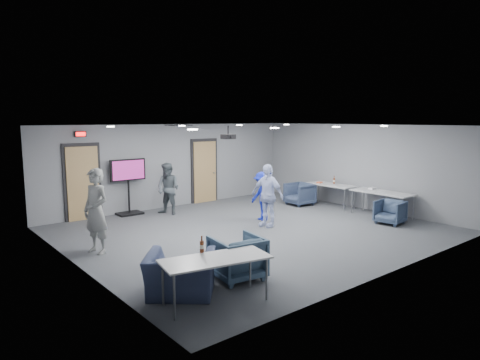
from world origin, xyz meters
TOP-DOWN VIEW (x-y plane):
  - floor at (0.00, 0.00)m, footprint 9.00×9.00m
  - ceiling at (0.00, 0.00)m, footprint 9.00×9.00m
  - wall_back at (0.00, 4.00)m, footprint 9.00×0.02m
  - wall_front at (0.00, -4.00)m, footprint 9.00×0.02m
  - wall_left at (-4.50, 0.00)m, footprint 0.02×8.00m
  - wall_right at (4.50, 0.00)m, footprint 0.02×8.00m
  - door_left at (-3.00, 3.95)m, footprint 1.06×0.17m
  - door_right at (1.20, 3.95)m, footprint 1.06×0.17m
  - exit_sign at (-3.00, 3.93)m, footprint 0.32×0.08m
  - hvac_diffuser at (-0.50, 2.80)m, footprint 0.60×0.60m
  - downlights at (0.00, 0.00)m, footprint 6.18×3.78m
  - person_a at (-3.87, 0.68)m, footprint 0.62×0.77m
  - person_b at (-0.78, 3.00)m, footprint 0.86×0.94m
  - person_c at (0.54, 0.06)m, footprint 0.61×1.05m
  - person_d at (0.91, 0.66)m, footprint 0.59×0.94m
  - chair_right_a at (3.35, 1.47)m, footprint 0.89×0.87m
  - chair_right_c at (3.35, -1.89)m, footprint 0.80×0.79m
  - chair_front_a at (-2.48, -2.40)m, footprint 0.97×0.99m
  - chair_front_b at (-3.67, -2.40)m, footprint 1.45×1.43m
  - table_right_a at (4.00, 0.69)m, footprint 0.69×1.66m
  - table_right_b at (4.00, -1.21)m, footprint 0.76×1.82m
  - table_front_left at (-3.40, -3.00)m, footprint 1.80×1.04m
  - bottle_front at (-3.39, -2.62)m, footprint 0.07×0.07m
  - bottle_right at (4.18, 0.71)m, footprint 0.07×0.07m
  - snack_box at (3.93, 1.11)m, footprint 0.20×0.14m
  - wrapper at (4.21, -0.75)m, footprint 0.23×0.16m
  - tv_stand at (-1.71, 3.75)m, footprint 1.10×0.52m
  - projector at (-0.11, 0.90)m, footprint 0.33×0.32m

SIDE VIEW (x-z plane):
  - floor at x=0.00m, z-range 0.00..0.00m
  - chair_right_c at x=3.35m, z-range 0.00..0.65m
  - chair_front_b at x=-3.67m, z-range 0.00..0.71m
  - chair_right_a at x=3.35m, z-range 0.00..0.75m
  - chair_front_a at x=-2.48m, z-range 0.00..0.79m
  - table_right_a at x=4.00m, z-range 0.32..1.05m
  - table_front_left at x=-3.40m, z-range 0.32..1.05m
  - table_right_b at x=4.00m, z-range 0.32..1.05m
  - person_d at x=0.91m, z-range 0.00..1.39m
  - snack_box at x=3.93m, z-range 0.73..0.77m
  - wrapper at x=4.21m, z-range 0.73..0.78m
  - person_b at x=-0.78m, z-range 0.00..1.57m
  - bottle_right at x=4.18m, z-range 0.69..0.97m
  - bottle_front at x=-3.39m, z-range 0.69..0.97m
  - person_c at x=0.54m, z-range 0.00..1.68m
  - person_a at x=-3.87m, z-range 0.00..1.84m
  - tv_stand at x=-1.71m, z-range 0.11..1.80m
  - door_left at x=-3.00m, z-range -0.05..2.19m
  - door_right at x=1.20m, z-range -0.05..2.19m
  - wall_back at x=0.00m, z-range 0.00..2.70m
  - wall_front at x=0.00m, z-range 0.00..2.70m
  - wall_left at x=-4.50m, z-range 0.00..2.70m
  - wall_right at x=4.50m, z-range 0.00..2.70m
  - projector at x=-0.11m, z-range 2.23..2.58m
  - exit_sign at x=-3.00m, z-range 2.37..2.53m
  - downlights at x=0.00m, z-range 2.67..2.69m
  - hvac_diffuser at x=-0.50m, z-range 2.67..2.70m
  - ceiling at x=0.00m, z-range 2.70..2.70m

